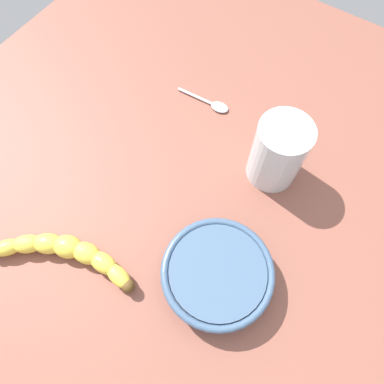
{
  "coord_description": "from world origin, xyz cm",
  "views": [
    {
      "loc": [
        -8.68,
        19.28,
        59.03
      ],
      "look_at": [
        5.13,
        -1.62,
        5.0
      ],
      "focal_mm": 32.96,
      "sensor_mm": 36.0,
      "label": 1
    }
  ],
  "objects_px": {
    "banana": "(65,253)",
    "ceramic_bowl": "(217,274)",
    "smoothie_glass": "(278,153)",
    "teaspoon": "(217,106)"
  },
  "relations": [
    {
      "from": "banana",
      "to": "ceramic_bowl",
      "type": "bearing_deg",
      "value": -174.58
    },
    {
      "from": "banana",
      "to": "smoothie_glass",
      "type": "relative_size",
      "value": 1.82
    },
    {
      "from": "smoothie_glass",
      "to": "ceramic_bowl",
      "type": "relative_size",
      "value": 0.75
    },
    {
      "from": "smoothie_glass",
      "to": "teaspoon",
      "type": "xyz_separation_m",
      "value": [
        0.16,
        -0.07,
        -0.06
      ]
    },
    {
      "from": "banana",
      "to": "teaspoon",
      "type": "bearing_deg",
      "value": -115.74
    },
    {
      "from": "ceramic_bowl",
      "to": "banana",
      "type": "bearing_deg",
      "value": 25.03
    },
    {
      "from": "teaspoon",
      "to": "ceramic_bowl",
      "type": "bearing_deg",
      "value": -62.1
    },
    {
      "from": "banana",
      "to": "teaspoon",
      "type": "height_order",
      "value": "banana"
    },
    {
      "from": "banana",
      "to": "smoothie_glass",
      "type": "bearing_deg",
      "value": -141.57
    },
    {
      "from": "smoothie_glass",
      "to": "banana",
      "type": "bearing_deg",
      "value": 58.03
    }
  ]
}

